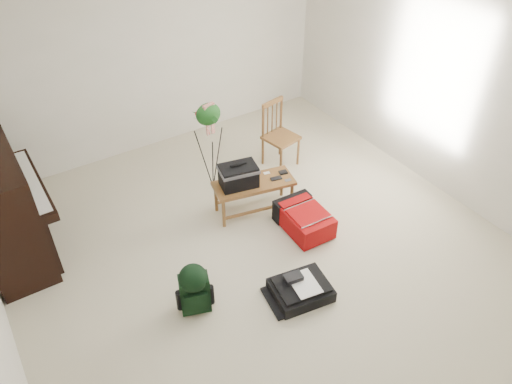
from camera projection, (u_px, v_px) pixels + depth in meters
floor at (267, 258)px, 5.33m from camera, size 5.00×5.50×0.01m
ceiling at (271, 28)px, 3.77m from camera, size 5.00×5.50×0.01m
wall_back at (149, 58)px, 6.36m from camera, size 5.00×0.04×2.50m
wall_right at (453, 93)px, 5.61m from camera, size 0.04×5.50×2.50m
piano at (3, 206)px, 5.08m from camera, size 0.71×1.50×1.25m
bench at (244, 179)px, 5.59m from camera, size 0.98×0.56×0.71m
dining_chair at (280, 135)px, 6.45m from camera, size 0.45×0.45×0.89m
red_suitcase at (302, 217)px, 5.63m from camera, size 0.46×0.67×0.28m
black_duffel at (301, 289)px, 4.89m from camera, size 0.62×0.53×0.23m
green_backpack at (194, 287)px, 4.62m from camera, size 0.32×0.30×0.56m
flower_stand at (211, 148)px, 5.93m from camera, size 0.45×0.45×1.22m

